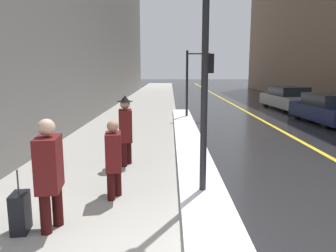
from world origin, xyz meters
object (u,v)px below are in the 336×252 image
(parked_car_navy, at_px, (329,109))
(parked_car_silver, at_px, (287,98))
(pedestrian_trailing, at_px, (114,156))
(lamp_post, at_px, (205,45))
(rolling_suitcase, at_px, (20,213))
(traffic_light_near, at_px, (202,70))
(pedestrian_nearside, at_px, (49,170))
(pedestrian_in_fedora, at_px, (126,128))

(parked_car_navy, relative_size, parked_car_silver, 0.87)
(pedestrian_trailing, distance_m, parked_car_navy, 11.93)
(lamp_post, distance_m, rolling_suitcase, 3.95)
(lamp_post, height_order, traffic_light_near, lamp_post)
(traffic_light_near, bearing_deg, parked_car_silver, 36.32)
(parked_car_navy, relative_size, rolling_suitcase, 4.47)
(lamp_post, height_order, pedestrian_nearside, lamp_post)
(parked_car_silver, bearing_deg, traffic_light_near, 123.95)
(pedestrian_trailing, bearing_deg, rolling_suitcase, -49.21)
(pedestrian_trailing, distance_m, parked_car_silver, 16.28)
(pedestrian_nearside, height_order, rolling_suitcase, pedestrian_nearside)
(traffic_light_near, xyz_separation_m, pedestrian_in_fedora, (-2.61, -7.77, -1.37))
(pedestrian_trailing, bearing_deg, pedestrian_in_fedora, 173.60)
(parked_car_navy, bearing_deg, parked_car_silver, -4.11)
(pedestrian_nearside, distance_m, pedestrian_trailing, 1.43)
(pedestrian_trailing, bearing_deg, pedestrian_nearside, -38.38)
(parked_car_navy, bearing_deg, lamp_post, 139.82)
(pedestrian_nearside, relative_size, parked_car_navy, 0.39)
(parked_car_silver, relative_size, rolling_suitcase, 5.16)
(pedestrian_nearside, xyz_separation_m, pedestrian_trailing, (0.72, 1.23, -0.12))
(lamp_post, bearing_deg, parked_car_silver, 65.16)
(parked_car_navy, bearing_deg, pedestrian_trailing, 133.62)
(lamp_post, bearing_deg, pedestrian_nearside, -151.78)
(lamp_post, height_order, pedestrian_trailing, lamp_post)
(pedestrian_trailing, height_order, parked_car_navy, pedestrian_trailing)
(lamp_post, relative_size, pedestrian_in_fedora, 2.64)
(parked_car_navy, distance_m, parked_car_silver, 5.34)
(lamp_post, xyz_separation_m, parked_car_navy, (6.47, 8.73, -2.16))
(traffic_light_near, bearing_deg, pedestrian_nearside, -107.22)
(pedestrian_nearside, xyz_separation_m, rolling_suitcase, (-0.43, -0.08, -0.62))
(pedestrian_nearside, height_order, pedestrian_trailing, pedestrian_nearside)
(traffic_light_near, height_order, rolling_suitcase, traffic_light_near)
(lamp_post, relative_size, parked_car_navy, 1.08)
(rolling_suitcase, bearing_deg, parked_car_navy, 129.43)
(pedestrian_in_fedora, bearing_deg, traffic_light_near, 153.42)
(lamp_post, relative_size, pedestrian_trailing, 3.15)
(traffic_light_near, height_order, parked_car_silver, traffic_light_near)
(pedestrian_nearside, bearing_deg, rolling_suitcase, -87.10)
(rolling_suitcase, bearing_deg, pedestrian_trailing, 130.79)
(lamp_post, distance_m, pedestrian_in_fedora, 3.23)
(parked_car_silver, distance_m, rolling_suitcase, 17.99)
(pedestrian_in_fedora, xyz_separation_m, rolling_suitcase, (-1.09, -3.40, -0.65))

